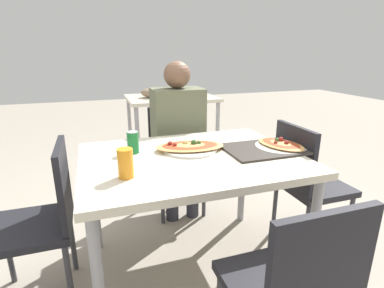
% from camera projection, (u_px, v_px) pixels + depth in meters
% --- Properties ---
extents(ground_plane, '(14.00, 14.00, 0.00)m').
position_uv_depth(ground_plane, '(192.00, 266.00, 1.88)').
color(ground_plane, '#9E9384').
extents(dining_table, '(1.20, 0.90, 0.74)m').
position_uv_depth(dining_table, '(192.00, 168.00, 1.68)').
color(dining_table, beige).
rests_on(dining_table, ground_plane).
extents(chair_far_seated, '(0.40, 0.40, 0.86)m').
position_uv_depth(chair_far_seated, '(175.00, 153.00, 2.48)').
color(chair_far_seated, black).
rests_on(chair_far_seated, ground_plane).
extents(chair_near_camera, '(0.40, 0.40, 0.86)m').
position_uv_depth(chair_near_camera, '(292.00, 288.00, 1.07)').
color(chair_near_camera, black).
rests_on(chair_near_camera, ground_plane).
extents(chair_side_left, '(0.40, 0.40, 0.86)m').
position_uv_depth(chair_side_left, '(43.00, 216.00, 1.53)').
color(chair_side_left, black).
rests_on(chair_side_left, ground_plane).
extents(chair_side_right, '(0.40, 0.40, 0.86)m').
position_uv_depth(chair_side_right, '(306.00, 180.00, 1.96)').
color(chair_side_right, black).
rests_on(chair_side_right, ground_plane).
extents(person_seated, '(0.38, 0.28, 1.23)m').
position_uv_depth(person_seated, '(178.00, 129.00, 2.31)').
color(person_seated, '#2D2D38').
rests_on(person_seated, ground_plane).
extents(pizza_main, '(0.43, 0.32, 0.06)m').
position_uv_depth(pizza_main, '(190.00, 147.00, 1.76)').
color(pizza_main, white).
rests_on(pizza_main, dining_table).
extents(soda_can, '(0.07, 0.07, 0.12)m').
position_uv_depth(soda_can, '(133.00, 142.00, 1.70)').
color(soda_can, '#197233').
rests_on(soda_can, dining_table).
extents(drink_glass, '(0.07, 0.07, 0.14)m').
position_uv_depth(drink_glass, '(126.00, 163.00, 1.36)').
color(drink_glass, orange).
rests_on(drink_glass, dining_table).
extents(serving_tray, '(0.46, 0.33, 0.01)m').
position_uv_depth(serving_tray, '(264.00, 149.00, 1.76)').
color(serving_tray, '#332D28').
rests_on(serving_tray, dining_table).
extents(pizza_second, '(0.30, 0.35, 0.06)m').
position_uv_depth(pizza_second, '(281.00, 145.00, 1.80)').
color(pizza_second, white).
rests_on(pizza_second, dining_table).
extents(background_table, '(1.10, 0.80, 0.86)m').
position_uv_depth(background_table, '(168.00, 101.00, 3.80)').
color(background_table, beige).
rests_on(background_table, ground_plane).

